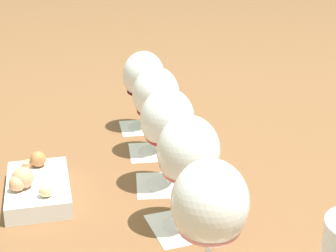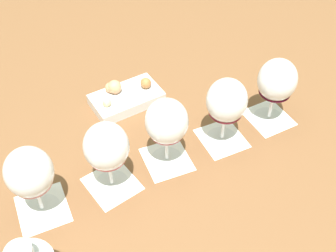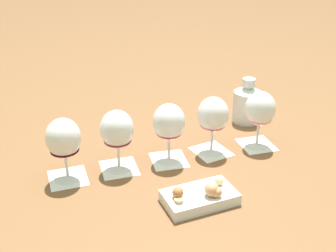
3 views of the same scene
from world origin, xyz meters
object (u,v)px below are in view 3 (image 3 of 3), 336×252
object	(u,v)px
wine_glass_4	(64,140)
snack_dish	(200,196)
wine_glass_1	(213,117)
wine_glass_3	(117,131)
ceramic_vase	(247,103)
wine_glass_0	(260,111)
wine_glass_2	(168,124)

from	to	relation	value
wine_glass_4	snack_dish	size ratio (longest dim) A/B	0.87
wine_glass_1	wine_glass_3	size ratio (longest dim) A/B	1.00
wine_glass_3	ceramic_vase	world-z (taller)	wine_glass_3
wine_glass_0	snack_dish	bearing A→B (deg)	-6.86
wine_glass_2	ceramic_vase	world-z (taller)	wine_glass_2
wine_glass_2	wine_glass_4	distance (m)	0.28
wine_glass_3	wine_glass_0	bearing A→B (deg)	134.77
wine_glass_0	ceramic_vase	xyz separation A→B (m)	(-0.16, -0.08, -0.05)
wine_glass_3	snack_dish	bearing A→B (deg)	79.16
wine_glass_3	ceramic_vase	size ratio (longest dim) A/B	1.12
wine_glass_0	wine_glass_4	xyz separation A→B (m)	(0.41, -0.40, 0.00)
wine_glass_2	snack_dish	size ratio (longest dim) A/B	0.87
wine_glass_2	wine_glass_3	world-z (taller)	same
wine_glass_1	ceramic_vase	size ratio (longest dim) A/B	1.12
wine_glass_4	snack_dish	xyz separation A→B (m)	(-0.05, 0.36, -0.10)
wine_glass_4	snack_dish	distance (m)	0.37
wine_glass_3	ceramic_vase	bearing A→B (deg)	154.03
wine_glass_0	wine_glass_4	world-z (taller)	same
wine_glass_2	wine_glass_3	distance (m)	0.14
wine_glass_2	wine_glass_4	world-z (taller)	same
wine_glass_1	ceramic_vase	world-z (taller)	wine_glass_1
wine_glass_1	snack_dish	size ratio (longest dim) A/B	0.87
wine_glass_1	ceramic_vase	xyz separation A→B (m)	(-0.26, 0.03, -0.05)
wine_glass_0	wine_glass_4	size ratio (longest dim) A/B	1.00
ceramic_vase	wine_glass_0	bearing A→B (deg)	27.72
wine_glass_0	wine_glass_2	world-z (taller)	same
wine_glass_1	ceramic_vase	distance (m)	0.26
wine_glass_0	wine_glass_3	bearing A→B (deg)	-45.23
wine_glass_3	wine_glass_4	world-z (taller)	same
snack_dish	ceramic_vase	bearing A→B (deg)	-175.58
wine_glass_4	ceramic_vase	distance (m)	0.65
wine_glass_1	snack_dish	world-z (taller)	wine_glass_1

